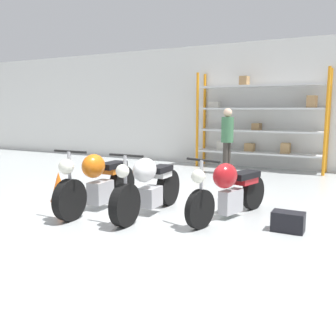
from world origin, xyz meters
The scene contains 9 objects.
ground_plane centered at (0.00, 0.00, 0.00)m, with size 30.00×30.00×0.00m, color #B2B7B7.
back_wall centered at (0.00, 5.70, 1.80)m, with size 30.00×0.08×3.60m.
shelving_rack centered at (0.29, 5.34, 1.38)m, with size 3.62×0.63×2.74m.
motorcycle_orange centered at (-0.99, -0.26, 0.49)m, with size 0.61×2.11×1.08m.
motorcycle_white centered at (-0.08, -0.13, 0.47)m, with size 0.57×2.03×1.06m.
motorcycle_red centered at (1.14, 0.29, 0.47)m, with size 0.79×1.98×1.00m.
person_browsing centered at (-0.25, 4.21, 1.01)m, with size 0.35×0.35×1.72m.
toolbox centered at (2.08, 0.06, 0.14)m, with size 0.44×0.26×0.28m.
traffic_cone centered at (-2.01, -0.14, 0.28)m, with size 0.32×0.32×0.55m.
Camera 1 is at (2.96, -5.20, 1.70)m, focal length 40.00 mm.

